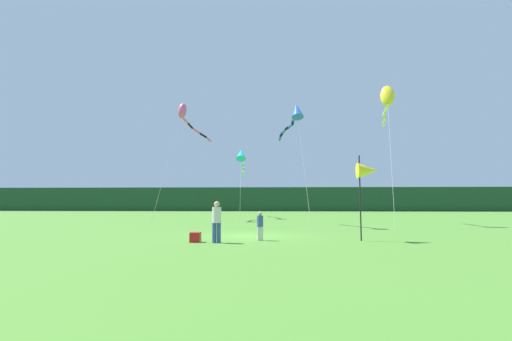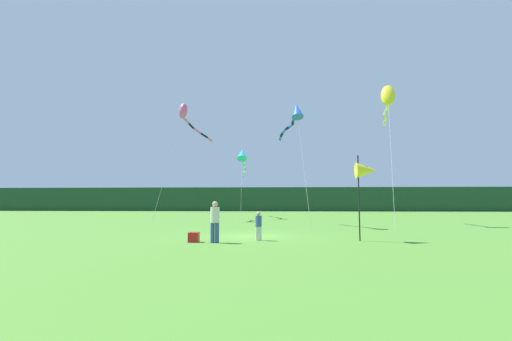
# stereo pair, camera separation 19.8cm
# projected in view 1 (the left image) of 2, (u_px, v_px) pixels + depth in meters

# --- Properties ---
(ground_plane) EXTENTS (120.00, 120.00, 0.00)m
(ground_plane) POSITION_uv_depth(u_px,v_px,m) (250.00, 236.00, 17.49)
(ground_plane) COLOR #4C842D
(distant_treeline) EXTENTS (108.00, 3.33, 4.16)m
(distant_treeline) POSITION_uv_depth(u_px,v_px,m) (267.00, 199.00, 62.44)
(distant_treeline) COLOR #1E4228
(distant_treeline) RESTS_ON ground
(person_adult) EXTENTS (0.38, 0.38, 1.72)m
(person_adult) POSITION_uv_depth(u_px,v_px,m) (217.00, 220.00, 14.66)
(person_adult) COLOR #334C8C
(person_adult) RESTS_ON ground
(person_child) EXTENTS (0.28, 0.28, 1.27)m
(person_child) POSITION_uv_depth(u_px,v_px,m) (260.00, 224.00, 15.53)
(person_child) COLOR silver
(person_child) RESTS_ON ground
(cooler_box) EXTENTS (0.43, 0.40, 0.41)m
(cooler_box) POSITION_uv_depth(u_px,v_px,m) (195.00, 237.00, 14.82)
(cooler_box) COLOR red
(cooler_box) RESTS_ON ground
(banner_flag_pole) EXTENTS (0.90, 0.70, 3.76)m
(banner_flag_pole) POSITION_uv_depth(u_px,v_px,m) (367.00, 171.00, 15.54)
(banner_flag_pole) COLOR black
(banner_flag_pole) RESTS_ON ground
(kite_blue) EXTENTS (1.84, 7.03, 8.65)m
(kite_blue) POSITION_uv_depth(u_px,v_px,m) (295.00, 114.00, 24.50)
(kite_blue) COLOR #B2B2B2
(kite_blue) RESTS_ON ground
(kite_yellow) EXTENTS (2.26, 8.40, 10.45)m
(kite_yellow) POSITION_uv_depth(u_px,v_px,m) (387.00, 98.00, 26.19)
(kite_yellow) COLOR #B2B2B2
(kite_yellow) RESTS_ON ground
(kite_cyan) EXTENTS (1.13, 10.00, 7.32)m
(kite_cyan) POSITION_uv_depth(u_px,v_px,m) (241.00, 157.00, 36.32)
(kite_cyan) COLOR #B2B2B2
(kite_cyan) RESTS_ON ground
(kite_rainbow) EXTENTS (3.45, 7.95, 10.82)m
(kite_rainbow) POSITION_uv_depth(u_px,v_px,m) (185.00, 115.00, 32.60)
(kite_rainbow) COLOR #B2B2B2
(kite_rainbow) RESTS_ON ground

